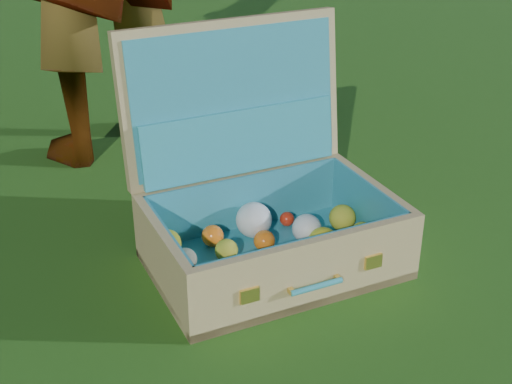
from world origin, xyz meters
name	(u,v)px	position (x,y,z in m)	size (l,w,h in m)	color
ground	(209,280)	(0.00, 0.00, 0.00)	(60.00, 60.00, 0.00)	#215114
suitcase	(260,197)	(0.17, 0.04, 0.16)	(0.65, 0.56, 0.56)	tan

